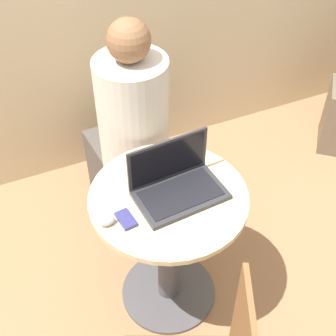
# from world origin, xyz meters

# --- Properties ---
(ground_plane) EXTENTS (12.00, 12.00, 0.00)m
(ground_plane) POSITION_xyz_m (0.00, 0.00, 0.00)
(ground_plane) COLOR #9E704C
(round_table) EXTENTS (0.65, 0.65, 0.71)m
(round_table) POSITION_xyz_m (0.00, 0.00, 0.45)
(round_table) COLOR #4C4C51
(round_table) RESTS_ON ground_plane
(laptop) EXTENTS (0.37, 0.25, 0.22)m
(laptop) POSITION_xyz_m (0.04, 0.01, 0.76)
(laptop) COLOR #2D2D33
(laptop) RESTS_ON round_table
(cell_phone) EXTENTS (0.07, 0.10, 0.02)m
(cell_phone) POSITION_xyz_m (-0.20, -0.06, 0.72)
(cell_phone) COLOR navy
(cell_phone) RESTS_ON round_table
(computer_mouse) EXTENTS (0.06, 0.04, 0.04)m
(computer_mouse) POSITION_xyz_m (-0.27, -0.05, 0.73)
(computer_mouse) COLOR #B2B2B7
(computer_mouse) RESTS_ON round_table
(person_seated) EXTENTS (0.36, 0.54, 1.23)m
(person_seated) POSITION_xyz_m (0.05, 0.58, 0.51)
(person_seated) COLOR #4C4742
(person_seated) RESTS_ON ground_plane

